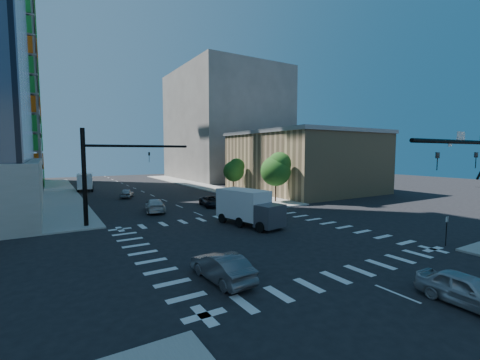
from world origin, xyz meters
TOP-DOWN VIEW (x-y plane):
  - ground at (0.00, 0.00)m, footprint 160.00×160.00m
  - road_markings at (0.00, 0.00)m, footprint 20.00×20.00m
  - sidewalk_ne at (12.50, 40.00)m, footprint 5.00×60.00m
  - sidewalk_nw at (-12.50, 40.00)m, footprint 5.00×60.00m
  - commercial_building at (25.00, 22.00)m, footprint 20.50×22.50m
  - bg_building_ne at (27.00, 55.00)m, footprint 24.00×30.00m
  - signal_mast_nw at (-10.00, 11.50)m, footprint 10.20×0.40m
  - tree_south at (12.63, 13.90)m, footprint 4.16×4.16m
  - tree_north at (12.93, 25.90)m, footprint 3.54×3.52m
  - no_parking_sign at (10.70, -9.00)m, footprint 0.30×0.06m
  - car_nb_near at (1.56, -14.37)m, footprint 1.87×4.32m
  - car_nb_far at (3.50, 15.85)m, footprint 2.85×4.91m
  - car_sb_near at (-3.80, 15.68)m, footprint 3.22×5.56m
  - car_sb_mid at (-4.02, 29.67)m, footprint 2.95×4.38m
  - car_sb_cross at (-6.59, -6.06)m, footprint 1.87×4.67m
  - box_truck_near at (1.86, 3.99)m, footprint 3.93×6.80m
  - box_truck_far at (-8.50, 42.74)m, footprint 3.27×6.27m

SIDE VIEW (x-z plane):
  - ground at x=0.00m, z-range 0.00..0.00m
  - road_markings at x=0.00m, z-range 0.00..0.01m
  - sidewalk_ne at x=12.50m, z-range 0.00..0.15m
  - sidewalk_nw at x=-12.50m, z-range 0.00..0.15m
  - car_nb_far at x=3.50m, z-range 0.00..1.29m
  - car_sb_mid at x=-4.02m, z-range 0.00..1.38m
  - car_nb_near at x=1.56m, z-range 0.00..1.45m
  - car_sb_cross at x=-6.59m, z-range 0.00..1.51m
  - car_sb_near at x=-3.80m, z-range 0.00..1.51m
  - no_parking_sign at x=10.70m, z-range 0.28..2.48m
  - box_truck_far at x=-8.50m, z-range -0.18..2.97m
  - box_truck_near at x=1.86m, z-range -0.19..3.16m
  - tree_north at x=12.93m, z-range 1.10..6.88m
  - tree_south at x=12.63m, z-range 1.27..8.10m
  - commercial_building at x=25.00m, z-range 0.01..10.61m
  - signal_mast_nw at x=-10.00m, z-range 0.99..9.99m
  - bg_building_ne at x=27.00m, z-range 0.00..28.00m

